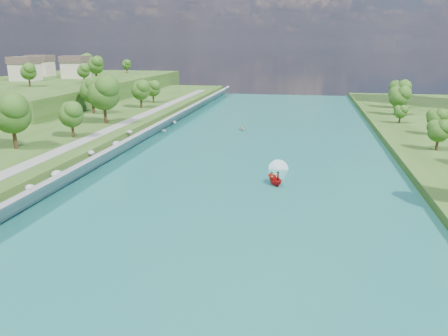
# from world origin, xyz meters

# --- Properties ---
(ground) EXTENTS (260.00, 260.00, 0.00)m
(ground) POSITION_xyz_m (0.00, 0.00, 0.00)
(ground) COLOR #2D5119
(ground) RESTS_ON ground
(river_water) EXTENTS (55.00, 240.00, 0.10)m
(river_water) POSITION_xyz_m (0.00, 20.00, 0.05)
(river_water) COLOR #1B6963
(river_water) RESTS_ON ground
(berm_west) EXTENTS (45.00, 240.00, 3.50)m
(berm_west) POSITION_xyz_m (-50.00, 20.00, 1.75)
(berm_west) COLOR #2D5119
(berm_west) RESTS_ON ground
(ridge_west) EXTENTS (60.00, 120.00, 9.00)m
(ridge_west) POSITION_xyz_m (-82.50, 95.00, 4.50)
(ridge_west) COLOR #2D5119
(ridge_west) RESTS_ON ground
(riprap_bank) EXTENTS (3.90, 236.00, 4.17)m
(riprap_bank) POSITION_xyz_m (-25.87, 19.43, 1.82)
(riprap_bank) COLOR slate
(riprap_bank) RESTS_ON ground
(riverside_path) EXTENTS (3.00, 200.00, 0.10)m
(riverside_path) POSITION_xyz_m (-32.50, 20.00, 3.55)
(riverside_path) COLOR gray
(riverside_path) RESTS_ON berm_west
(ridge_houses) EXTENTS (29.50, 29.50, 8.40)m
(ridge_houses) POSITION_xyz_m (-88.67, 100.00, 13.31)
(ridge_houses) COLOR beige
(ridge_houses) RESTS_ON ridge_west
(trees_ridge) EXTENTS (22.97, 69.81, 10.60)m
(trees_ridge) POSITION_xyz_m (-72.18, 100.44, 13.71)
(trees_ridge) COLOR #1D4412
(trees_ridge) RESTS_ON ridge_west
(motorboat) EXTENTS (3.60, 18.91, 2.21)m
(motorboat) POSITION_xyz_m (5.65, 12.29, 0.77)
(motorboat) COLOR red
(motorboat) RESTS_ON river_water
(raft) EXTENTS (3.35, 3.57, 1.51)m
(raft) POSITION_xyz_m (-6.14, 55.02, 0.45)
(raft) COLOR gray
(raft) RESTS_ON river_water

